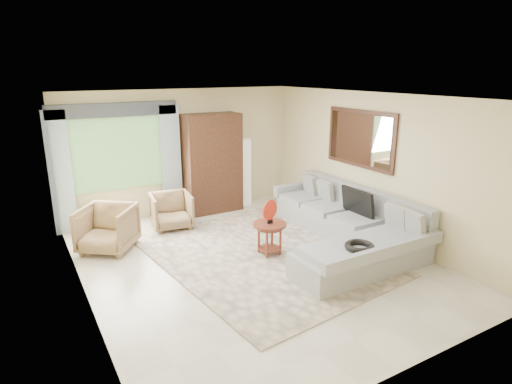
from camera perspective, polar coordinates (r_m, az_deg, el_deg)
ground at (r=6.95m, az=-0.33°, el=-9.34°), size 6.00×6.00×0.00m
area_rug at (r=7.15m, az=0.61°, el=-8.48°), size 3.41×4.30×0.02m
sectional_sofa at (r=7.69m, az=11.98°, el=-4.84°), size 2.30×3.46×0.90m
tv_screen at (r=7.76m, az=13.39°, el=-1.33°), size 0.14×0.74×0.48m
garden_hose at (r=6.33m, az=13.64°, el=-7.05°), size 0.43×0.43×0.09m
coffee_table at (r=7.11m, az=1.82°, el=-6.18°), size 0.56×0.56×0.56m
red_disc at (r=6.93m, az=1.85°, el=-2.39°), size 0.33×0.13×0.34m
armchair_left at (r=7.67m, az=-19.21°, el=-4.63°), size 1.18×1.19×0.78m
armchair_right at (r=8.43m, az=-11.21°, el=-2.48°), size 0.83×0.85×0.69m
potted_plant at (r=8.74m, az=-21.34°, el=-2.97°), size 0.62×0.56×0.59m
armoire at (r=9.16m, az=-5.86°, el=3.82°), size 1.20×0.55×2.10m
floor_lamp at (r=9.62m, az=-1.62°, el=2.67°), size 0.24×0.24×1.50m
window at (r=8.74m, az=-18.06°, el=4.86°), size 1.80×0.04×1.40m
curtain_left at (r=8.55m, az=-24.64°, el=2.23°), size 0.40×0.08×2.30m
curtain_right at (r=8.98m, az=-11.26°, el=4.00°), size 0.40×0.08×2.30m
valance at (r=8.56m, az=-18.45°, el=10.37°), size 2.40×0.12×0.26m
wall_mirror at (r=8.14m, az=13.69°, el=6.92°), size 0.05×1.70×1.05m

